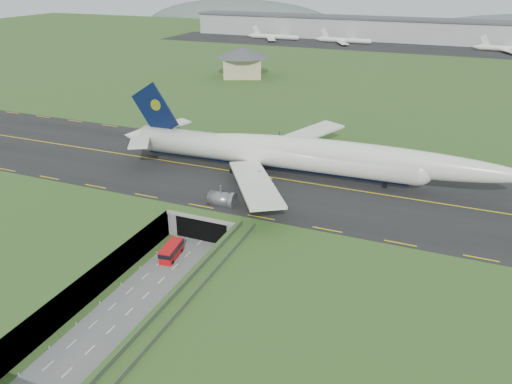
% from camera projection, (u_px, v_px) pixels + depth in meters
% --- Properties ---
extents(ground, '(900.00, 900.00, 0.00)m').
position_uv_depth(ground, '(183.00, 260.00, 99.29)').
color(ground, '#375823').
rests_on(ground, ground).
extents(airfield_deck, '(800.00, 800.00, 6.00)m').
position_uv_depth(airfield_deck, '(182.00, 247.00, 98.06)').
color(airfield_deck, gray).
rests_on(airfield_deck, ground).
extents(trench_road, '(12.00, 75.00, 0.20)m').
position_uv_depth(trench_road, '(163.00, 279.00, 92.92)').
color(trench_road, slate).
rests_on(trench_road, ground).
extents(taxiway, '(800.00, 44.00, 0.18)m').
position_uv_depth(taxiway, '(248.00, 174.00, 124.63)').
color(taxiway, black).
rests_on(taxiway, airfield_deck).
extents(tunnel_portal, '(17.00, 22.30, 6.00)m').
position_uv_depth(tunnel_portal, '(219.00, 210.00, 112.02)').
color(tunnel_portal, gray).
rests_on(tunnel_portal, ground).
extents(guideway, '(3.00, 53.00, 7.05)m').
position_uv_depth(guideway, '(181.00, 306.00, 77.18)').
color(guideway, '#A8A8A3').
rests_on(guideway, ground).
extents(jumbo_jet, '(101.38, 63.95, 21.17)m').
position_uv_depth(jumbo_jet, '(299.00, 155.00, 120.74)').
color(jumbo_jet, white).
rests_on(jumbo_jet, ground).
extents(shuttle_tram, '(3.49, 7.18, 2.83)m').
position_uv_depth(shuttle_tram, '(171.00, 251.00, 99.35)').
color(shuttle_tram, red).
rests_on(shuttle_tram, ground).
extents(service_building, '(32.81, 32.81, 13.69)m').
position_uv_depth(service_building, '(242.00, 59.00, 233.00)').
color(service_building, '#C8BC90').
rests_on(service_building, ground).
extents(cargo_terminal, '(320.00, 67.00, 15.60)m').
position_uv_depth(cargo_terminal, '(398.00, 30.00, 346.19)').
color(cargo_terminal, '#B2B2B2').
rests_on(cargo_terminal, ground).
extents(distant_hills, '(700.00, 91.00, 60.00)m').
position_uv_depth(distant_hills, '(491.00, 38.00, 441.40)').
color(distant_hills, slate).
rests_on(distant_hills, ground).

